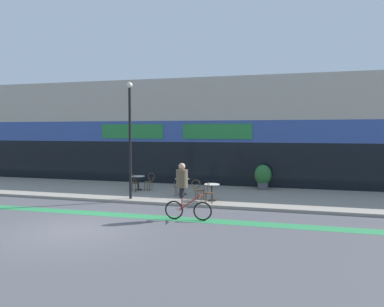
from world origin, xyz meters
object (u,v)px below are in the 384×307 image
at_px(cafe_chair_0_side, 150,180).
at_px(planter_pot, 263,176).
at_px(cyclist_0, 184,187).
at_px(cafe_chair_0_near, 133,181).
at_px(cafe_chair_1_near, 178,185).
at_px(cafe_chair_2_side, 198,188).
at_px(lamp_post, 130,132).
at_px(bistro_table_0, 138,180).
at_px(bistro_table_2, 212,189).
at_px(bistro_table_1, 182,183).
at_px(cafe_chair_2_near, 209,191).

height_order(cafe_chair_0_side, planter_pot, planter_pot).
height_order(planter_pot, cyclist_0, cyclist_0).
xyz_separation_m(cafe_chair_0_near, cyclist_0, (3.96, -4.45, 0.52)).
distance_m(cafe_chair_0_side, cafe_chair_1_near, 2.35).
xyz_separation_m(cafe_chair_2_side, lamp_post, (-2.99, -0.48, 2.47)).
distance_m(bistro_table_0, planter_pot, 6.43).
bearing_deg(planter_pot, bistro_table_2, -116.18).
height_order(cafe_chair_0_near, cafe_chair_2_side, same).
bearing_deg(cafe_chair_1_near, cafe_chair_0_side, 55.50).
bearing_deg(cyclist_0, cafe_chair_1_near, 105.98).
bearing_deg(cafe_chair_0_side, bistro_table_1, 164.80).
xyz_separation_m(cafe_chair_2_near, planter_pot, (1.86, 4.42, 0.17)).
bearing_deg(bistro_table_2, cafe_chair_2_side, 179.47).
relative_size(cafe_chair_0_near, planter_pot, 0.70).
height_order(cafe_chair_0_near, lamp_post, lamp_post).
height_order(cafe_chair_0_side, cyclist_0, cyclist_0).
relative_size(cafe_chair_0_side, cafe_chair_2_side, 1.00).
bearing_deg(bistro_table_2, lamp_post, -172.56).
bearing_deg(cafe_chair_1_near, lamp_post, 119.16).
xyz_separation_m(cafe_chair_2_side, planter_pot, (2.49, 3.78, 0.17)).
height_order(bistro_table_2, cafe_chair_2_side, cafe_chair_2_side).
bearing_deg(bistro_table_0, lamp_post, -74.27).
height_order(bistro_table_0, cafe_chair_1_near, cafe_chair_1_near).
height_order(lamp_post, cyclist_0, lamp_post).
distance_m(bistro_table_2, cafe_chair_0_side, 4.14).
bearing_deg(lamp_post, bistro_table_0, 105.73).
xyz_separation_m(cafe_chair_1_near, cyclist_0, (1.39, -3.77, 0.52)).
bearing_deg(cafe_chair_0_side, planter_pot, -157.29).
bearing_deg(cafe_chair_0_side, lamp_post, 95.30).
relative_size(cafe_chair_2_side, cyclist_0, 0.45).
xyz_separation_m(bistro_table_0, lamp_post, (0.68, -2.40, 2.48)).
xyz_separation_m(bistro_table_0, cyclist_0, (3.97, -5.08, 0.53)).
xyz_separation_m(bistro_table_0, bistro_table_1, (2.58, -0.69, 0.04)).
bearing_deg(cafe_chair_0_side, bistro_table_0, 3.58).
relative_size(bistro_table_2, cafe_chair_2_near, 0.81).
bearing_deg(lamp_post, cafe_chair_2_near, -2.42).
xyz_separation_m(cafe_chair_0_near, planter_pot, (6.15, 2.49, 0.17)).
xyz_separation_m(bistro_table_1, planter_pot, (3.58, 2.55, 0.15)).
relative_size(bistro_table_2, cyclist_0, 0.36).
distance_m(bistro_table_1, cafe_chair_2_near, 2.54).
distance_m(planter_pot, lamp_post, 7.31).
distance_m(cafe_chair_1_near, lamp_post, 3.30).
bearing_deg(planter_pot, cyclist_0, -107.52).
xyz_separation_m(cafe_chair_0_near, cafe_chair_2_near, (4.29, -1.93, 0.00)).
bearing_deg(cafe_chair_2_near, bistro_table_0, 55.80).
distance_m(bistro_table_0, cyclist_0, 6.47).
bearing_deg(planter_pot, lamp_post, -142.12).
relative_size(cafe_chair_0_side, cafe_chair_1_near, 1.00).
relative_size(cafe_chair_2_near, lamp_post, 0.17).
xyz_separation_m(bistro_table_1, cafe_chair_0_side, (-1.95, 0.68, -0.03)).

